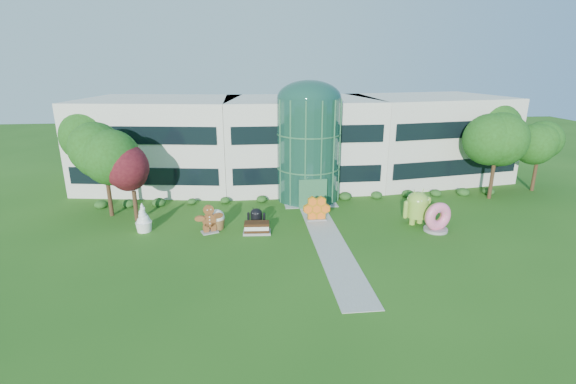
{
  "coord_description": "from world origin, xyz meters",
  "views": [
    {
      "loc": [
        -6.21,
        -27.1,
        13.04
      ],
      "look_at": [
        -2.62,
        6.0,
        2.6
      ],
      "focal_mm": 26.0,
      "sensor_mm": 36.0,
      "label": 1
    }
  ],
  "objects_px": {
    "android_black": "(256,216)",
    "gingerbread": "(209,219)",
    "android_green": "(417,205)",
    "donut": "(437,217)"
  },
  "relations": [
    {
      "from": "android_black",
      "to": "gingerbread",
      "type": "distance_m",
      "value": 3.89
    },
    {
      "from": "android_black",
      "to": "gingerbread",
      "type": "height_order",
      "value": "gingerbread"
    },
    {
      "from": "android_black",
      "to": "gingerbread",
      "type": "xyz_separation_m",
      "value": [
        -3.75,
        -0.98,
        0.27
      ]
    },
    {
      "from": "android_black",
      "to": "android_green",
      "type": "bearing_deg",
      "value": 6.51
    },
    {
      "from": "android_green",
      "to": "gingerbread",
      "type": "relative_size",
      "value": 1.29
    },
    {
      "from": "android_green",
      "to": "gingerbread",
      "type": "bearing_deg",
      "value": 161.34
    },
    {
      "from": "android_green",
      "to": "gingerbread",
      "type": "distance_m",
      "value": 17.12
    },
    {
      "from": "android_green",
      "to": "android_black",
      "type": "bearing_deg",
      "value": 157.22
    },
    {
      "from": "donut",
      "to": "android_black",
      "type": "bearing_deg",
      "value": 156.37
    },
    {
      "from": "donut",
      "to": "gingerbread",
      "type": "height_order",
      "value": "donut"
    }
  ]
}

